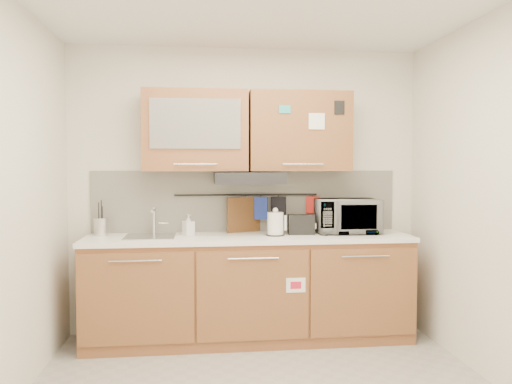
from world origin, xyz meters
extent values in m
plane|color=silver|center=(0.00, 1.50, 1.30)|extent=(3.20, 0.00, 3.20)
plane|color=silver|center=(-1.60, 0.00, 1.30)|extent=(0.00, 3.00, 3.00)
plane|color=silver|center=(1.60, 0.00, 1.30)|extent=(0.00, 3.00, 3.00)
cube|color=brown|center=(0.00, 1.20, 0.44)|extent=(2.80, 0.60, 0.88)
cube|color=black|center=(0.00, 1.20, 0.05)|extent=(2.80, 0.54, 0.10)
cube|color=brown|center=(-0.93, 0.89, 0.47)|extent=(0.91, 0.02, 0.74)
cylinder|color=silver|center=(-0.93, 0.86, 0.78)|extent=(0.41, 0.01, 0.01)
cube|color=brown|center=(0.00, 0.89, 0.47)|extent=(0.91, 0.02, 0.74)
cylinder|color=silver|center=(0.00, 0.86, 0.78)|extent=(0.41, 0.01, 0.01)
cube|color=brown|center=(0.93, 0.89, 0.47)|extent=(0.91, 0.02, 0.74)
cylinder|color=silver|center=(0.93, 0.86, 0.78)|extent=(0.41, 0.01, 0.01)
cube|color=white|center=(0.00, 1.19, 0.90)|extent=(2.82, 0.62, 0.04)
cube|color=silver|center=(0.00, 1.49, 1.20)|extent=(2.80, 0.02, 0.56)
cube|color=brown|center=(-0.46, 1.32, 1.83)|extent=(0.90, 0.35, 0.70)
cube|color=silver|center=(-0.46, 1.14, 1.88)|extent=(0.76, 0.02, 0.42)
cube|color=brown|center=(0.46, 1.32, 1.83)|extent=(0.90, 0.35, 0.70)
cube|color=white|center=(0.58, 1.14, 1.91)|extent=(0.14, 0.00, 0.14)
cube|color=black|center=(0.00, 1.25, 1.42)|extent=(0.60, 0.46, 0.10)
cube|color=silver|center=(-0.85, 1.20, 0.92)|extent=(0.42, 0.40, 0.03)
cylinder|color=silver|center=(-0.83, 1.36, 1.04)|extent=(0.03, 0.03, 0.24)
cylinder|color=silver|center=(-0.83, 1.28, 1.14)|extent=(0.02, 0.18, 0.02)
cylinder|color=black|center=(0.00, 1.45, 1.26)|extent=(1.30, 0.02, 0.02)
cylinder|color=silver|center=(-1.28, 1.33, 1.00)|extent=(0.16, 0.16, 0.16)
cylinder|color=black|center=(-1.30, 1.34, 1.07)|extent=(0.01, 0.01, 0.29)
cylinder|color=black|center=(-1.26, 1.31, 1.05)|extent=(0.01, 0.01, 0.26)
cylinder|color=black|center=(-1.28, 1.35, 1.08)|extent=(0.01, 0.01, 0.31)
cylinder|color=black|center=(-1.29, 1.31, 1.03)|extent=(0.01, 0.01, 0.23)
cylinder|color=white|center=(0.22, 1.17, 1.02)|extent=(0.14, 0.14, 0.20)
sphere|color=white|center=(0.22, 1.17, 1.14)|extent=(0.05, 0.05, 0.05)
cube|color=white|center=(0.31, 1.17, 1.03)|extent=(0.02, 0.03, 0.13)
cylinder|color=black|center=(0.22, 1.17, 0.93)|extent=(0.16, 0.16, 0.01)
cube|color=black|center=(0.46, 1.23, 1.01)|extent=(0.24, 0.16, 0.17)
cube|color=black|center=(0.42, 1.23, 1.09)|extent=(0.07, 0.11, 0.01)
cube|color=black|center=(0.51, 1.23, 1.09)|extent=(0.07, 0.11, 0.01)
imported|color=#999999|center=(0.89, 1.26, 1.07)|extent=(0.56, 0.39, 0.31)
imported|color=#999999|center=(-0.53, 1.27, 1.01)|extent=(0.11, 0.11, 0.18)
cube|color=brown|center=(-0.01, 1.44, 1.01)|extent=(0.35, 0.16, 0.45)
cube|color=#213398|center=(0.13, 1.44, 1.14)|extent=(0.13, 0.07, 0.21)
cube|color=black|center=(0.30, 1.44, 1.13)|extent=(0.14, 0.09, 0.21)
cube|color=red|center=(0.62, 1.44, 1.16)|extent=(0.12, 0.06, 0.15)
camera|label=1|loc=(-0.43, -3.09, 1.53)|focal=35.00mm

